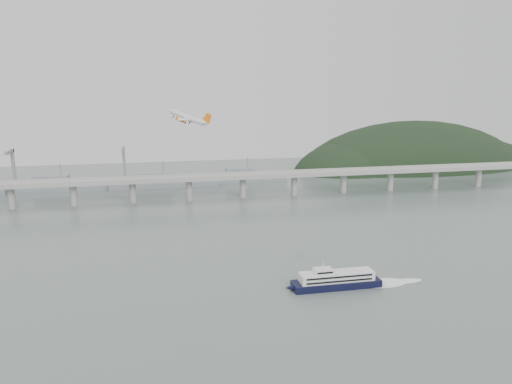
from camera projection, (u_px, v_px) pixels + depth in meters
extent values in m
plane|color=#586662|center=(278.00, 277.00, 271.53)|extent=(900.00, 900.00, 0.00)
cube|color=#979794|center=(222.00, 177.00, 458.38)|extent=(800.00, 22.00, 2.20)
cube|color=#979794|center=(223.00, 177.00, 447.94)|extent=(800.00, 0.60, 1.80)
cube|color=#979794|center=(220.00, 173.00, 467.99)|extent=(800.00, 0.60, 1.80)
cylinder|color=#979794|center=(11.00, 198.00, 421.95)|extent=(6.00, 6.00, 21.00)
cylinder|color=#979794|center=(74.00, 195.00, 432.67)|extent=(6.00, 6.00, 21.00)
cylinder|color=#979794|center=(133.00, 192.00, 443.39)|extent=(6.00, 6.00, 21.00)
cylinder|color=#979794|center=(189.00, 190.00, 454.11)|extent=(6.00, 6.00, 21.00)
cylinder|color=#979794|center=(243.00, 188.00, 464.82)|extent=(6.00, 6.00, 21.00)
cylinder|color=#979794|center=(294.00, 185.00, 475.54)|extent=(6.00, 6.00, 21.00)
cylinder|color=#979794|center=(343.00, 183.00, 486.26)|extent=(6.00, 6.00, 21.00)
cylinder|color=#979794|center=(390.00, 181.00, 496.98)|extent=(6.00, 6.00, 21.00)
cylinder|color=#979794|center=(435.00, 179.00, 507.70)|extent=(6.00, 6.00, 21.00)
cylinder|color=#979794|center=(478.00, 177.00, 518.42)|extent=(6.00, 6.00, 21.00)
ellipsoid|color=black|center=(412.00, 181.00, 648.20)|extent=(320.00, 150.00, 156.00)
ellipsoid|color=black|center=(347.00, 181.00, 617.06)|extent=(140.00, 110.00, 96.00)
ellipsoid|color=black|center=(468.00, 182.00, 678.49)|extent=(220.00, 140.00, 120.00)
cube|color=gray|center=(62.00, 187.00, 496.35)|extent=(95.67, 20.15, 8.00)
cube|color=gray|center=(51.00, 179.00, 492.67)|extent=(33.90, 15.02, 8.00)
cylinder|color=gray|center=(61.00, 171.00, 493.06)|extent=(1.60, 1.60, 14.00)
cube|color=gray|center=(164.00, 184.00, 513.01)|extent=(110.55, 21.43, 8.00)
cube|color=gray|center=(153.00, 176.00, 509.01)|extent=(39.01, 16.73, 8.00)
cylinder|color=gray|center=(163.00, 168.00, 509.72)|extent=(1.60, 1.60, 14.00)
cube|color=gray|center=(248.00, 179.00, 541.85)|extent=(85.00, 13.60, 8.00)
cube|color=gray|center=(240.00, 172.00, 538.39)|extent=(29.75, 11.90, 8.00)
cylinder|color=gray|center=(248.00, 164.00, 538.56)|extent=(1.60, 1.60, 14.00)
cube|color=gray|center=(14.00, 168.00, 510.98)|extent=(3.00, 3.00, 40.00)
cube|color=gray|center=(9.00, 152.00, 497.73)|extent=(3.00, 28.00, 3.00)
cube|color=gray|center=(124.00, 165.00, 534.56)|extent=(3.00, 3.00, 40.00)
cube|color=gray|center=(123.00, 149.00, 521.31)|extent=(3.00, 28.00, 3.00)
cube|color=black|center=(336.00, 284.00, 257.19)|extent=(46.28, 11.55, 3.69)
cone|color=black|center=(290.00, 288.00, 252.09)|extent=(4.65, 3.74, 3.69)
cube|color=silver|center=(336.00, 276.00, 256.34)|extent=(38.88, 9.63, 4.62)
cube|color=black|center=(340.00, 277.00, 251.63)|extent=(35.09, 0.50, 0.92)
cube|color=black|center=(340.00, 281.00, 252.08)|extent=(35.09, 0.50, 0.92)
cube|color=black|center=(333.00, 271.00, 260.55)|extent=(35.09, 0.50, 0.92)
cube|color=black|center=(333.00, 275.00, 261.01)|extent=(35.09, 0.50, 0.92)
cube|color=silver|center=(323.00, 271.00, 254.10)|extent=(9.30, 6.56, 2.40)
cube|color=black|center=(325.00, 273.00, 250.97)|extent=(8.31, 0.19, 0.92)
cylinder|color=silver|center=(323.00, 265.00, 253.49)|extent=(0.47, 0.47, 3.69)
ellipsoid|color=white|center=(382.00, 283.00, 262.86)|extent=(26.73, 13.57, 0.18)
ellipsoid|color=white|center=(405.00, 281.00, 265.51)|extent=(20.01, 6.85, 0.18)
cylinder|color=silver|center=(187.00, 117.00, 304.61)|extent=(19.39, 18.77, 9.59)
cone|color=silver|center=(170.00, 111.00, 309.91)|extent=(5.14, 5.07, 3.95)
cone|color=silver|center=(206.00, 124.00, 299.02)|extent=(5.80, 5.50, 4.18)
cube|color=silver|center=(188.00, 119.00, 304.51)|extent=(21.87, 25.03, 2.93)
cube|color=silver|center=(205.00, 122.00, 299.18)|extent=(8.64, 9.62, 1.48)
cube|color=orange|center=(208.00, 118.00, 298.06)|extent=(4.35, 3.43, 6.42)
cylinder|color=orange|center=(191.00, 120.00, 309.49)|extent=(4.26, 4.18, 2.91)
cylinder|color=black|center=(188.00, 119.00, 310.18)|extent=(1.92, 1.92, 1.98)
cube|color=silver|center=(191.00, 119.00, 309.25)|extent=(1.95, 1.65, 1.59)
cylinder|color=orange|center=(182.00, 120.00, 301.21)|extent=(4.26, 4.18, 2.91)
cylinder|color=black|center=(179.00, 120.00, 301.90)|extent=(1.92, 1.92, 1.98)
cube|color=silver|center=(182.00, 119.00, 300.97)|extent=(1.95, 1.65, 1.59)
cylinder|color=black|center=(190.00, 122.00, 306.90)|extent=(0.92, 0.72, 2.07)
cylinder|color=black|center=(189.00, 123.00, 307.16)|extent=(1.13, 0.99, 1.18)
cylinder|color=black|center=(186.00, 122.00, 302.99)|extent=(0.92, 0.72, 2.07)
cylinder|color=black|center=(185.00, 123.00, 303.25)|extent=(1.13, 0.99, 1.18)
cylinder|color=black|center=(173.00, 116.00, 309.25)|extent=(0.92, 0.72, 2.07)
cylinder|color=black|center=(173.00, 118.00, 309.51)|extent=(1.13, 0.99, 1.18)
cube|color=orange|center=(204.00, 118.00, 316.36)|extent=(1.61, 1.28, 2.36)
cube|color=orange|center=(177.00, 118.00, 290.77)|extent=(1.61, 1.28, 2.36)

